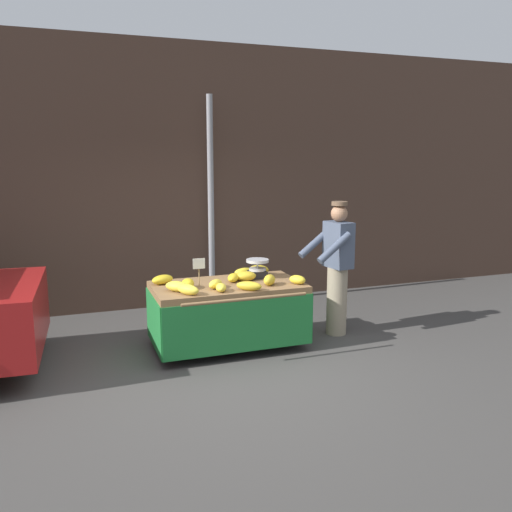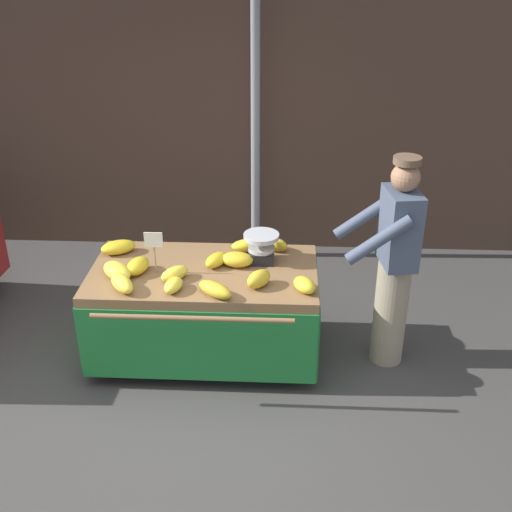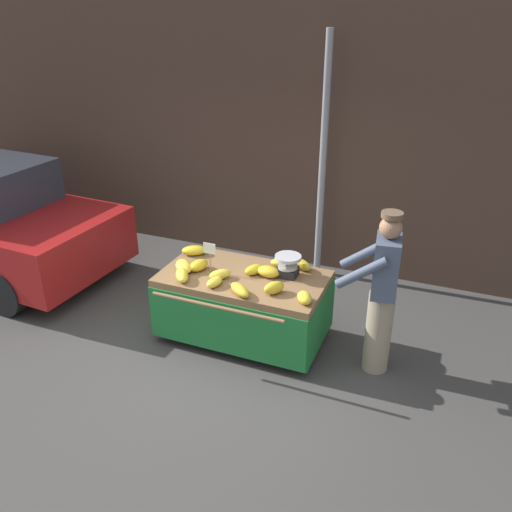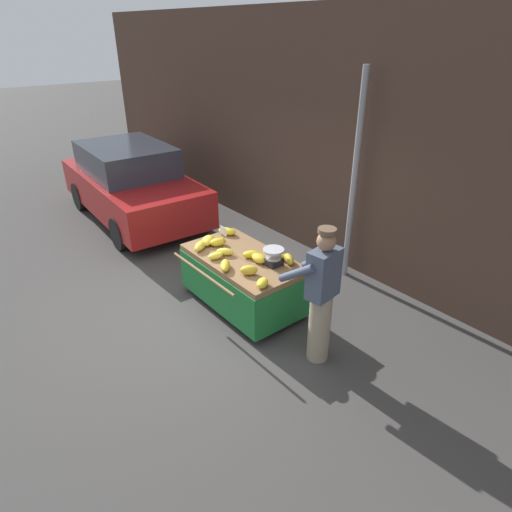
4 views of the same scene
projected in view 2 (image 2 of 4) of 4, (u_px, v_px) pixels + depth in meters
The scene contains 20 objects.
ground_plane at pixel (155, 417), 4.52m from camera, with size 60.00×60.00×0.00m, color #423F3D.
back_wall at pixel (198, 62), 6.28m from camera, with size 16.00×0.24×3.92m, color #473328.
street_pole at pixel (255, 110), 6.12m from camera, with size 0.09×0.09×3.15m, color gray.
banana_cart at pixel (205, 294), 4.96m from camera, with size 1.78×1.17×0.79m.
weighing_scale at pixel (261, 248), 4.94m from camera, with size 0.28×0.28×0.24m.
price_sign at pixel (154, 244), 4.71m from camera, with size 0.14×0.01×0.34m.
banana_bunch_0 at pixel (259, 279), 4.60m from camera, with size 0.12×0.22×0.13m, color gold.
banana_bunch_1 at pixel (237, 259), 4.89m from camera, with size 0.16×0.25×0.11m, color gold.
banana_bunch_2 at pixel (122, 283), 4.56m from camera, with size 0.13×0.29×0.11m, color yellow.
banana_bunch_3 at pixel (173, 285), 4.55m from camera, with size 0.12×0.21×0.09m, color yellow.
banana_bunch_4 at pixel (138, 266), 4.79m from camera, with size 0.14×0.24×0.12m, color gold.
banana_bunch_5 at pixel (304, 285), 4.55m from camera, with size 0.13×0.21×0.10m, color yellow.
banana_bunch_6 at pixel (216, 260), 4.90m from camera, with size 0.12×0.23×0.10m, color gold.
banana_bunch_7 at pixel (215, 290), 4.49m from camera, with size 0.12×0.30×0.10m, color gold.
banana_bunch_8 at pixel (118, 247), 5.09m from camera, with size 0.16×0.28×0.11m, color gold.
banana_bunch_9 at pixel (175, 274), 4.70m from camera, with size 0.12×0.24×0.10m, color yellow.
banana_bunch_10 at pixel (117, 271), 4.72m from camera, with size 0.16×0.30×0.12m, color yellow.
banana_bunch_11 at pixel (273, 244), 5.14m from camera, with size 0.11×0.26×0.12m, color gold.
banana_bunch_12 at pixel (248, 245), 5.13m from camera, with size 0.13×0.27×0.10m, color yellow.
vendor_person at pixel (394, 264), 4.76m from camera, with size 0.62×0.57×1.71m.
Camera 2 is at (0.90, -3.47, 3.09)m, focal length 44.16 mm.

